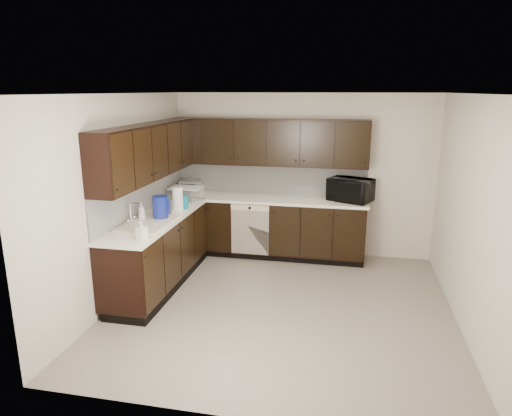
{
  "coord_description": "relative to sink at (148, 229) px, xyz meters",
  "views": [
    {
      "loc": [
        0.72,
        -5.0,
        2.54
      ],
      "look_at": [
        -0.44,
        0.6,
        1.05
      ],
      "focal_mm": 32.0,
      "sensor_mm": 36.0,
      "label": 1
    }
  ],
  "objects": [
    {
      "name": "microwave",
      "position": [
        2.43,
        1.73,
        0.23
      ],
      "size": [
        0.73,
        0.62,
        0.34
      ],
      "primitive_type": "imported",
      "rotation": [
        0.0,
        0.0,
        -0.41
      ],
      "color": "black",
      "rests_on": "countertop"
    },
    {
      "name": "dishwasher",
      "position": [
        0.98,
        1.42,
        -0.33
      ],
      "size": [
        0.58,
        0.04,
        0.78
      ],
      "color": "beige",
      "rests_on": "lower_cabinets"
    },
    {
      "name": "backsplash",
      "position": [
        0.46,
        1.33,
        0.3
      ],
      "size": [
        3.0,
        2.8,
        0.48
      ],
      "color": "#B1B0AC",
      "rests_on": "countertop"
    },
    {
      "name": "wall_left",
      "position": [
        -0.32,
        0.01,
        0.37
      ],
      "size": [
        0.02,
        4.0,
        2.5
      ],
      "primitive_type": "cube",
      "color": "beige",
      "rests_on": "floor"
    },
    {
      "name": "storage_bin",
      "position": [
        0.0,
        1.36,
        0.15
      ],
      "size": [
        0.53,
        0.45,
        0.18
      ],
      "primitive_type": "cube",
      "rotation": [
        0.0,
        0.0,
        -0.28
      ],
      "color": "silver",
      "rests_on": "countertop"
    },
    {
      "name": "wall_right",
      "position": [
        3.68,
        0.01,
        0.37
      ],
      "size": [
        0.02,
        4.0,
        2.5
      ],
      "primitive_type": "cube",
      "color": "beige",
      "rests_on": "floor"
    },
    {
      "name": "lower_cabinets",
      "position": [
        0.67,
        1.12,
        -0.47
      ],
      "size": [
        3.0,
        2.8,
        0.9
      ],
      "color": "black",
      "rests_on": "floor"
    },
    {
      "name": "upper_cabinets",
      "position": [
        0.58,
        1.22,
        0.89
      ],
      "size": [
        3.0,
        2.8,
        0.7
      ],
      "color": "black",
      "rests_on": "wall_back"
    },
    {
      "name": "paper_towel_roll",
      "position": [
        0.12,
        0.73,
        0.22
      ],
      "size": [
        0.14,
        0.14,
        0.31
      ],
      "primitive_type": "cylinder",
      "rotation": [
        0.0,
        0.0,
        -0.03
      ],
      "color": "white",
      "rests_on": "countertop"
    },
    {
      "name": "toaster_oven",
      "position": [
        -0.07,
        1.78,
        0.16
      ],
      "size": [
        0.35,
        0.28,
        0.2
      ],
      "primitive_type": "cube",
      "rotation": [
        0.0,
        0.0,
        0.11
      ],
      "color": "silver",
      "rests_on": "countertop"
    },
    {
      "name": "blue_pitcher",
      "position": [
        0.07,
        0.25,
        0.21
      ],
      "size": [
        0.26,
        0.26,
        0.3
      ],
      "primitive_type": "cylinder",
      "rotation": [
        0.0,
        0.0,
        -0.34
      ],
      "color": "#102093",
      "rests_on": "countertop"
    },
    {
      "name": "ceiling",
      "position": [
        1.68,
        0.01,
        1.62
      ],
      "size": [
        4.0,
        4.0,
        0.0
      ],
      "primitive_type": "plane",
      "rotation": [
        3.14,
        0.0,
        0.0
      ],
      "color": "white",
      "rests_on": "wall_back"
    },
    {
      "name": "teal_tumbler",
      "position": [
        0.2,
        0.81,
        0.15
      ],
      "size": [
        0.09,
        0.09,
        0.19
      ],
      "primitive_type": "cylinder",
      "rotation": [
        0.0,
        0.0,
        -0.09
      ],
      "color": "#0B687C",
      "rests_on": "countertop"
    },
    {
      "name": "soap_bottle_b",
      "position": [
        -0.14,
        0.15,
        0.17
      ],
      "size": [
        0.1,
        0.1,
        0.22
      ],
      "primitive_type": "imported",
      "rotation": [
        0.0,
        0.0,
        -0.12
      ],
      "color": "gray",
      "rests_on": "countertop"
    },
    {
      "name": "floor",
      "position": [
        1.68,
        0.01,
        -0.88
      ],
      "size": [
        4.0,
        4.0,
        0.0
      ],
      "primitive_type": "plane",
      "color": "gray",
      "rests_on": "ground"
    },
    {
      "name": "wall_front",
      "position": [
        1.68,
        -1.99,
        0.37
      ],
      "size": [
        4.0,
        0.02,
        2.5
      ],
      "primitive_type": "cube",
      "color": "beige",
      "rests_on": "floor"
    },
    {
      "name": "countertop",
      "position": [
        0.67,
        1.12,
        0.04
      ],
      "size": [
        3.03,
        2.83,
        0.04
      ],
      "color": "white",
      "rests_on": "lower_cabinets"
    },
    {
      "name": "wall_back",
      "position": [
        1.68,
        2.01,
        0.37
      ],
      "size": [
        4.0,
        0.02,
        2.5
      ],
      "primitive_type": "cube",
      "color": "beige",
      "rests_on": "floor"
    },
    {
      "name": "soap_bottle_a",
      "position": [
        0.2,
        -0.57,
        0.16
      ],
      "size": [
        0.12,
        0.12,
        0.21
      ],
      "primitive_type": "imported",
      "rotation": [
        0.0,
        0.0,
        -0.3
      ],
      "color": "gray",
      "rests_on": "countertop"
    },
    {
      "name": "sink",
      "position": [
        0.0,
        0.0,
        0.0
      ],
      "size": [
        0.54,
        0.82,
        0.42
      ],
      "color": "beige",
      "rests_on": "countertop"
    }
  ]
}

